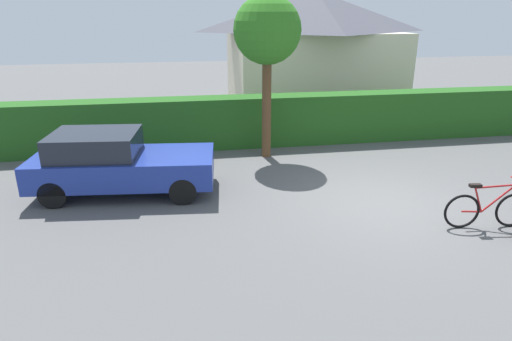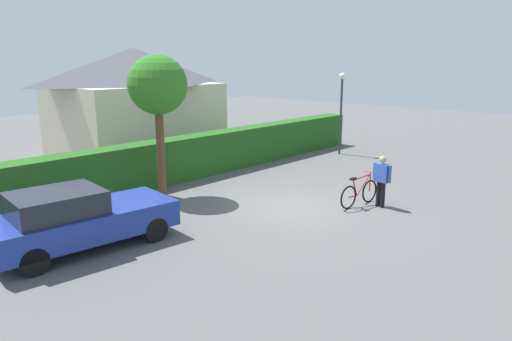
% 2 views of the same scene
% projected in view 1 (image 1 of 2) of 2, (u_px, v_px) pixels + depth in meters
% --- Properties ---
extents(ground_plane, '(60.00, 60.00, 0.00)m').
position_uv_depth(ground_plane, '(385.00, 205.00, 9.65)').
color(ground_plane, '#535353').
extents(hedge_row, '(19.81, 0.90, 1.53)m').
position_uv_depth(hedge_row, '(316.00, 118.00, 14.07)').
color(hedge_row, '#22551B').
rests_on(hedge_row, ground).
extents(house_distant, '(6.86, 5.09, 4.75)m').
position_uv_depth(house_distant, '(313.00, 51.00, 18.21)').
color(house_distant, beige).
rests_on(house_distant, ground).
extents(parked_car_near, '(4.20, 2.13, 1.44)m').
position_uv_depth(parked_car_near, '(117.00, 162.00, 10.08)').
color(parked_car_near, navy).
rests_on(parked_car_near, ground).
extents(bicycle, '(1.71, 0.50, 0.96)m').
position_uv_depth(bicycle, '(488.00, 209.00, 8.53)').
color(bicycle, black).
rests_on(bicycle, ground).
extents(tree_kerbside, '(1.82, 1.82, 4.42)m').
position_uv_depth(tree_kerbside, '(267.00, 32.00, 11.74)').
color(tree_kerbside, brown).
rests_on(tree_kerbside, ground).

